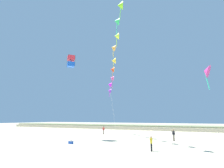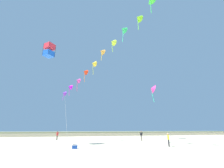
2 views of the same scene
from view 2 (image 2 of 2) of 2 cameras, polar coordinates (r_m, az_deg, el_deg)
name	(u,v)px [view 2 (image 2 of 2)]	position (r m, az deg, el deg)	size (l,w,h in m)	color
ground_plane	(154,157)	(13.15, 15.75, -25.09)	(240.00, 240.00, 0.00)	beige
dune_ridge	(89,134)	(55.80, -8.80, -18.16)	(120.00, 13.22, 1.31)	beige
person_near_left	(57,135)	(32.79, -20.13, -17.74)	(0.51, 0.45, 1.71)	#726656
person_near_right	(141,135)	(30.02, 11.09, -18.53)	(0.60, 0.30, 1.75)	#726656
person_mid_center	(168,139)	(20.89, 20.67, -18.93)	(0.23, 0.54, 1.56)	black
kite_banner_string	(107,48)	(26.80, -1.76, 13.54)	(15.57, 25.78, 21.91)	purple
large_kite_low_lead	(49,50)	(26.16, -22.81, 11.74)	(1.81, 1.81, 2.14)	blue
large_kite_mid_trail	(152,89)	(37.51, 15.09, -1.83)	(1.88, 2.50, 4.44)	#D43181
beach_cooler	(75,147)	(18.00, -14.05, -22.16)	(0.58, 0.41, 0.46)	blue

